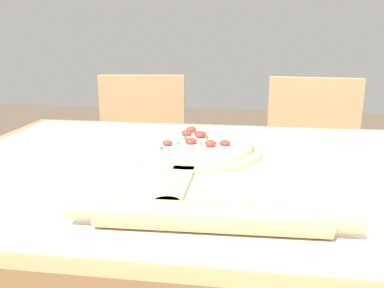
% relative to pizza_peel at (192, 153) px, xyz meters
% --- Properties ---
extents(dining_table, '(1.20, 0.89, 0.77)m').
position_rel_pizza_peel_xyz_m(dining_table, '(0.01, -0.07, -0.13)').
color(dining_table, olive).
rests_on(dining_table, ground_plane).
extents(towel_cloth, '(1.12, 0.81, 0.00)m').
position_rel_pizza_peel_xyz_m(towel_cloth, '(0.01, -0.07, -0.01)').
color(towel_cloth, silver).
rests_on(towel_cloth, dining_table).
extents(pizza_peel, '(0.34, 0.53, 0.01)m').
position_rel_pizza_peel_xyz_m(pizza_peel, '(0.00, 0.00, 0.00)').
color(pizza_peel, tan).
rests_on(pizza_peel, towel_cloth).
extents(pizza, '(0.29, 0.29, 0.04)m').
position_rel_pizza_peel_xyz_m(pizza, '(0.00, 0.02, 0.02)').
color(pizza, beige).
rests_on(pizza, pizza_peel).
extents(rolling_pin, '(0.44, 0.06, 0.05)m').
position_rel_pizza_peel_xyz_m(rolling_pin, '(0.08, -0.39, 0.02)').
color(rolling_pin, tan).
rests_on(rolling_pin, towel_cloth).
extents(chair_left, '(0.44, 0.44, 0.89)m').
position_rel_pizza_peel_xyz_m(chair_left, '(-0.33, 0.73, -0.27)').
color(chair_left, tan).
rests_on(chair_left, ground_plane).
extents(chair_right, '(0.44, 0.44, 0.89)m').
position_rel_pizza_peel_xyz_m(chair_right, '(0.40, 0.73, -0.27)').
color(chair_right, tan).
rests_on(chair_right, ground_plane).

